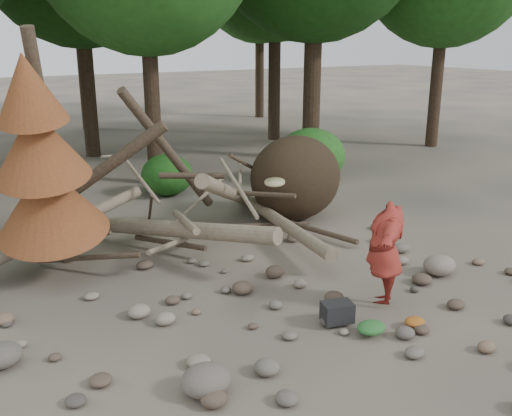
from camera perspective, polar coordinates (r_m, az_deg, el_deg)
ground at (r=8.96m, az=5.64°, el=-10.91°), size 120.00×120.00×0.00m
deadfall_pile at (r=12.98m, az=2.00°, el=2.50°), size 8.55×5.24×3.30m
dead_conifer at (r=10.08m, az=-20.57°, el=4.03°), size 2.06×2.16×4.35m
bush_mid at (r=15.63m, az=-8.87°, el=3.30°), size 1.40×1.40×1.12m
bush_right at (r=16.88m, az=5.53°, el=5.26°), size 2.00×2.00×1.60m
frisbee_thrower at (r=9.14m, az=12.76°, el=-4.35°), size 3.38×1.78×2.37m
backpack at (r=8.75m, az=8.11°, el=-10.62°), size 0.51×0.40×0.30m
cloth_green at (r=8.57m, az=11.43°, el=-11.93°), size 0.44×0.37×0.17m
cloth_orange at (r=8.93m, az=15.56°, el=-11.17°), size 0.33×0.27×0.12m
boulder_front_left at (r=7.19m, az=-5.00°, el=-16.77°), size 0.62×0.56×0.37m
boulder_mid_right at (r=10.88m, az=17.88°, el=-5.47°), size 0.61×0.55×0.36m
boulder_mid_left at (r=8.37m, az=-24.13°, el=-13.30°), size 0.54×0.49×0.32m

